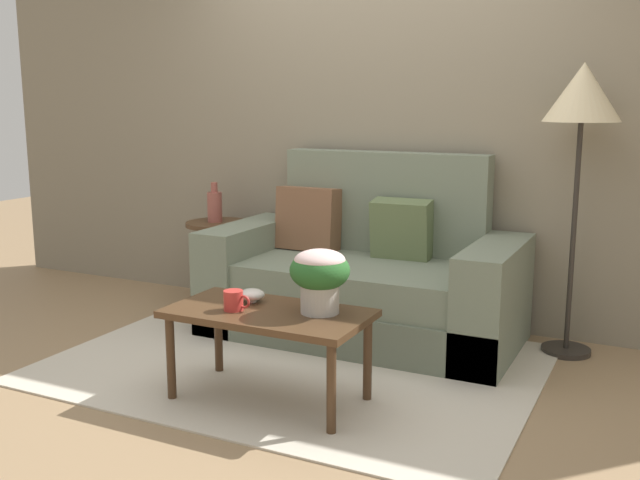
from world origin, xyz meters
name	(u,v)px	position (x,y,z in m)	size (l,w,h in m)	color
ground_plane	(295,364)	(0.00, 0.00, 0.00)	(14.00, 14.00, 0.00)	#997A56
wall_back	(377,119)	(0.00, 1.18, 1.33)	(6.40, 0.12, 2.66)	gray
area_rug	(295,364)	(0.00, 0.00, 0.01)	(2.61, 1.91, 0.01)	beige
couch	(365,282)	(0.13, 0.68, 0.33)	(1.90, 0.93, 1.13)	#626B59
coffee_table	(268,321)	(0.12, -0.49, 0.41)	(0.97, 0.52, 0.46)	#442D1B
side_table	(218,248)	(-1.07, 0.84, 0.42)	(0.45, 0.45, 0.60)	#4C331E
floor_lamp	(582,106)	(1.33, 0.87, 1.42)	(0.42, 0.42, 1.66)	#2D2823
potted_plant	(320,273)	(0.36, -0.42, 0.65)	(0.29, 0.29, 0.31)	#B7B2A8
coffee_mug	(234,300)	(-0.03, -0.56, 0.51)	(0.14, 0.09, 0.10)	red
snack_bowl	(252,295)	(-0.03, -0.40, 0.50)	(0.13, 0.13, 0.07)	silver
table_vase	(215,206)	(-1.09, 0.84, 0.72)	(0.10, 0.10, 0.28)	#934C42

